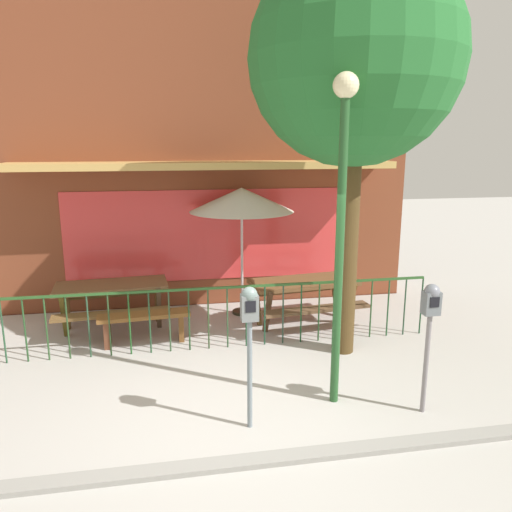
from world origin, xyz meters
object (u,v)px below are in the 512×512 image
object	(u,v)px
parking_meter_near	(250,320)
street_lamp	(342,196)
picnic_table_left	(112,293)
picnic_table_right	(304,289)
patio_bench	(145,321)
street_tree	(355,61)
patio_umbrella	(242,200)
parking_meter_far	(430,314)

from	to	relation	value
parking_meter_near	street_lamp	world-z (taller)	street_lamp
picnic_table_left	picnic_table_right	size ratio (longest dim) A/B	0.98
picnic_table_right	patio_bench	xyz separation A→B (m)	(-2.64, -0.38, -0.26)
street_tree	picnic_table_left	bearing A→B (deg)	155.86
patio_umbrella	parking_meter_far	size ratio (longest dim) A/B	1.48
street_lamp	patio_umbrella	bearing A→B (deg)	100.67
picnic_table_left	parking_meter_far	xyz separation A→B (m)	(3.79, -3.36, 0.58)
parking_meter_near	parking_meter_far	bearing A→B (deg)	-1.21
picnic_table_left	parking_meter_near	distance (m)	3.81
picnic_table_left	parking_meter_far	bearing A→B (deg)	-41.50
parking_meter_near	street_lamp	distance (m)	1.70
picnic_table_left	patio_umbrella	size ratio (longest dim) A/B	0.83
patio_bench	patio_umbrella	bearing A→B (deg)	32.57
patio_bench	street_lamp	bearing A→B (deg)	-43.69
patio_umbrella	street_tree	xyz separation A→B (m)	(1.23, -1.91, 2.04)
picnic_table_left	street_tree	size ratio (longest dim) A/B	0.34
patio_umbrella	parking_meter_far	bearing A→B (deg)	-67.25
street_lamp	picnic_table_left	bearing A→B (deg)	134.20
patio_bench	street_lamp	distance (m)	3.84
street_tree	street_lamp	world-z (taller)	street_tree
picnic_table_left	patio_bench	xyz separation A→B (m)	(0.54, -0.73, -0.26)
street_lamp	parking_meter_far	bearing A→B (deg)	-24.04
picnic_table_right	street_lamp	distance (m)	3.21
picnic_table_right	parking_meter_far	xyz separation A→B (m)	(0.61, -3.01, 0.58)
parking_meter_near	parking_meter_far	distance (m)	2.03
street_tree	street_lamp	size ratio (longest dim) A/B	1.47
patio_bench	street_tree	bearing A→B (deg)	-15.77
patio_bench	street_tree	world-z (taller)	street_tree
parking_meter_near	street_tree	size ratio (longest dim) A/B	0.29
patio_umbrella	parking_meter_near	xyz separation A→B (m)	(-0.47, -3.67, -0.83)
patio_umbrella	patio_bench	xyz separation A→B (m)	(-1.69, -1.08, -1.72)
parking_meter_near	parking_meter_far	xyz separation A→B (m)	(2.03, -0.04, -0.05)
patio_bench	parking_meter_near	distance (m)	2.99
patio_umbrella	parking_meter_near	size ratio (longest dim) A/B	1.43
patio_umbrella	patio_bench	world-z (taller)	patio_umbrella
patio_bench	parking_meter_far	xyz separation A→B (m)	(3.25, -2.63, 0.84)
street_lamp	picnic_table_right	bearing A→B (deg)	82.75
parking_meter_near	patio_bench	bearing A→B (deg)	115.25
parking_meter_far	street_tree	xyz separation A→B (m)	(-0.32, 1.80, 2.91)
street_tree	picnic_table_right	bearing A→B (deg)	103.14
street_tree	street_lamp	bearing A→B (deg)	-113.84
picnic_table_right	patio_umbrella	size ratio (longest dim) A/B	0.85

